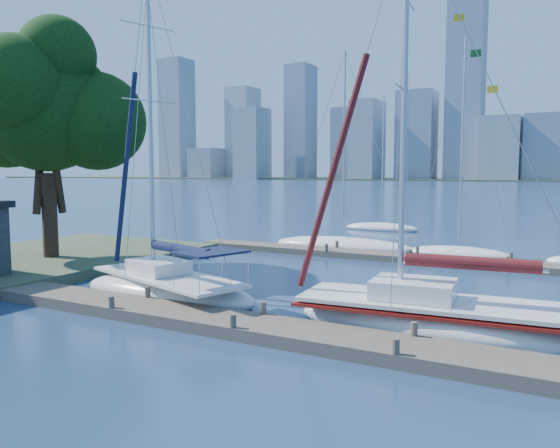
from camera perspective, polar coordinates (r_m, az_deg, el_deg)
The scene contains 10 objects.
ground at distance 17.60m, azimuth -3.27°, elevation -11.28°, with size 700.00×700.00×0.00m, color #182A4D.
near_dock at distance 17.54m, azimuth -3.27°, elevation -10.65°, with size 26.00×2.00×0.40m, color #4B4037.
far_dock at distance 31.47m, azimuth 15.54°, elevation -3.63°, with size 30.00×1.80×0.36m, color #4B4037.
far_shore at distance 334.46m, azimuth 27.07°, elevation 4.07°, with size 800.00×100.00×1.50m, color #38472D.
tree at distance 31.73m, azimuth -23.32°, elevation 11.55°, with size 9.57×8.73×12.81m.
sailboat_navy at distance 22.23m, azimuth -11.79°, elevation -4.80°, with size 8.63×5.01×14.13m.
sailboat_maroon at distance 17.92m, azimuth 15.67°, elevation -7.83°, with size 9.21×3.70×13.58m.
bg_boat_1 at distance 35.59m, azimuth 6.60°, elevation -2.27°, with size 9.94×5.02×13.02m.
bg_boat_2 at distance 33.84m, azimuth 18.17°, elevation -2.94°, with size 6.50×4.25×13.02m.
bg_boat_6 at distance 47.86m, azimuth 10.55°, elevation -0.36°, with size 6.70×3.97×11.82m.
Camera 1 is at (8.90, -14.31, 5.09)m, focal length 35.00 mm.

